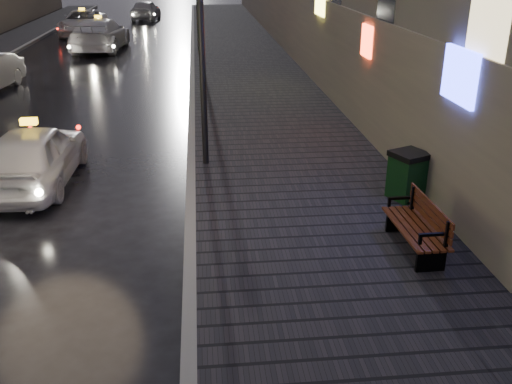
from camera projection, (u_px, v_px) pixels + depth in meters
ground at (79, 328)px, 7.73m from camera, size 120.00×120.00×0.00m
sidewalk at (242, 57)px, 27.32m from camera, size 4.60×58.00×0.15m
curb at (192, 58)px, 27.10m from camera, size 0.20×58.00×0.15m
lamp_near at (201, 14)px, 12.05m from camera, size 0.36×0.36×5.28m
bench at (419, 226)px, 9.30m from camera, size 0.61×1.68×0.85m
trash_bin at (408, 175)px, 11.26m from camera, size 0.83×0.83×0.97m
taxi_near at (34, 155)px, 12.25m from camera, size 1.73×4.02×1.35m
taxi_mid at (100, 34)px, 29.24m from camera, size 2.70×5.75×1.62m
taxi_far at (83, 23)px, 34.82m from camera, size 2.46×5.30×1.47m
car_far at (146, 10)px, 42.54m from camera, size 2.20×4.42×1.45m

